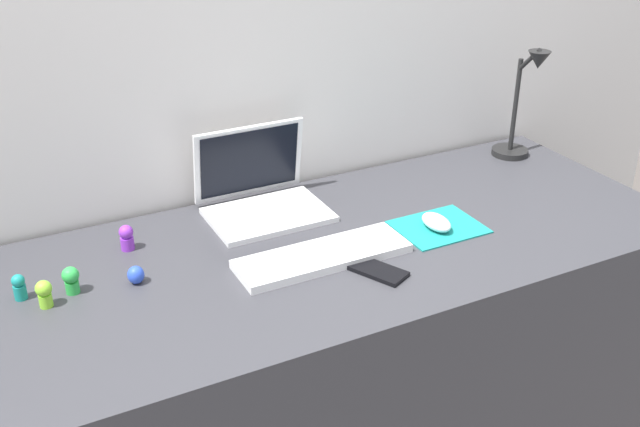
% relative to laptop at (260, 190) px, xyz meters
% --- Properties ---
extents(back_wall, '(2.98, 0.05, 1.49)m').
position_rel_laptop_xyz_m(back_wall, '(0.08, 0.14, -0.05)').
color(back_wall, silver).
rests_on(back_wall, ground_plane).
extents(desk, '(1.78, 0.71, 0.74)m').
position_rel_laptop_xyz_m(desk, '(0.08, -0.25, -0.42)').
color(desk, '#38383D').
rests_on(desk, ground_plane).
extents(laptop, '(0.30, 0.24, 0.21)m').
position_rel_laptop_xyz_m(laptop, '(0.00, 0.00, 0.00)').
color(laptop, white).
rests_on(laptop, desk).
extents(keyboard, '(0.41, 0.13, 0.02)m').
position_rel_laptop_xyz_m(keyboard, '(0.02, -0.31, -0.04)').
color(keyboard, white).
rests_on(keyboard, desk).
extents(mousepad, '(0.21, 0.17, 0.00)m').
position_rel_laptop_xyz_m(mousepad, '(0.35, -0.30, -0.05)').
color(mousepad, teal).
rests_on(mousepad, desk).
extents(mouse, '(0.06, 0.10, 0.03)m').
position_rel_laptop_xyz_m(mouse, '(0.34, -0.30, -0.03)').
color(mouse, white).
rests_on(mouse, mousepad).
extents(cell_phone, '(0.11, 0.14, 0.01)m').
position_rel_laptop_xyz_m(cell_phone, '(0.11, -0.42, -0.05)').
color(cell_phone, black).
rests_on(cell_phone, desk).
extents(desk_lamp, '(0.11, 0.16, 0.34)m').
position_rel_laptop_xyz_m(desk_lamp, '(0.83, -0.03, 0.11)').
color(desk_lamp, black).
rests_on(desk_lamp, desk).
extents(toy_figurine_teal, '(0.03, 0.03, 0.06)m').
position_rel_laptop_xyz_m(toy_figurine_teal, '(-0.62, -0.16, -0.02)').
color(toy_figurine_teal, teal).
rests_on(toy_figurine_teal, desk).
extents(toy_figurine_lime, '(0.03, 0.03, 0.06)m').
position_rel_laptop_xyz_m(toy_figurine_lime, '(-0.57, -0.21, -0.02)').
color(toy_figurine_lime, '#8CDB33').
rests_on(toy_figurine_lime, desk).
extents(toy_figurine_green, '(0.04, 0.04, 0.06)m').
position_rel_laptop_xyz_m(toy_figurine_green, '(-0.52, -0.19, -0.02)').
color(toy_figurine_green, green).
rests_on(toy_figurine_green, desk).
extents(toy_figurine_purple, '(0.03, 0.03, 0.06)m').
position_rel_laptop_xyz_m(toy_figurine_purple, '(-0.36, -0.05, -0.02)').
color(toy_figurine_purple, purple).
rests_on(toy_figurine_purple, desk).
extents(toy_figurine_blue, '(0.04, 0.04, 0.04)m').
position_rel_laptop_xyz_m(toy_figurine_blue, '(-0.38, -0.21, -0.03)').
color(toy_figurine_blue, blue).
rests_on(toy_figurine_blue, desk).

